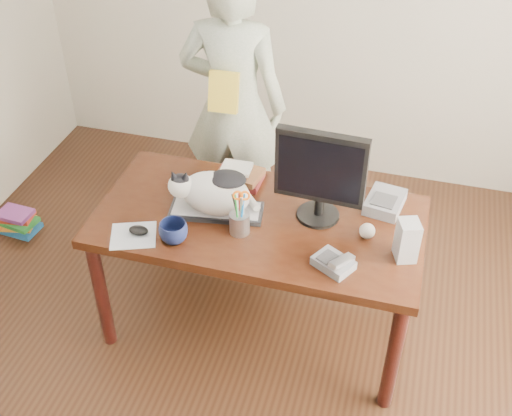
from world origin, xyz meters
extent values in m
plane|color=black|center=(0.00, 0.00, 0.00)|extent=(4.50, 4.50, 0.00)
cube|color=black|center=(0.00, 0.60, 0.72)|extent=(1.60, 0.80, 0.05)
cylinder|color=black|center=(-0.74, 0.26, 0.35)|extent=(0.07, 0.07, 0.70)
cylinder|color=black|center=(0.74, 0.26, 0.35)|extent=(0.07, 0.07, 0.70)
cylinder|color=black|center=(-0.74, 0.94, 0.35)|extent=(0.07, 0.07, 0.70)
cylinder|color=black|center=(0.74, 0.94, 0.35)|extent=(0.07, 0.07, 0.70)
cube|color=black|center=(0.00, 0.96, 0.40)|extent=(1.45, 0.03, 0.50)
cube|color=black|center=(-0.21, 0.59, 0.76)|extent=(0.48, 0.24, 0.02)
cube|color=#BCBBC1|center=(-0.21, 0.59, 0.77)|extent=(0.44, 0.21, 0.01)
ellipsoid|color=silver|center=(-0.21, 0.59, 0.87)|extent=(0.37, 0.26, 0.21)
ellipsoid|color=silver|center=(-0.37, 0.54, 0.91)|extent=(0.14, 0.14, 0.12)
ellipsoid|color=black|center=(-0.37, 0.54, 0.95)|extent=(0.10, 0.09, 0.04)
cone|color=black|center=(-0.40, 0.53, 0.98)|extent=(0.07, 0.06, 0.07)
cone|color=black|center=(-0.34, 0.53, 0.98)|extent=(0.07, 0.06, 0.07)
ellipsoid|color=black|center=(-0.15, 0.59, 0.96)|extent=(0.20, 0.17, 0.04)
cylinder|color=silver|center=(-0.06, 0.66, 0.80)|extent=(0.12, 0.14, 0.05)
cylinder|color=black|center=(0.27, 0.69, 0.76)|extent=(0.22, 0.22, 0.02)
cylinder|color=black|center=(0.27, 0.69, 0.81)|extent=(0.04, 0.04, 0.10)
cube|color=black|center=(0.27, 0.67, 1.05)|extent=(0.43, 0.07, 0.36)
cube|color=black|center=(0.27, 0.65, 1.05)|extent=(0.39, 0.02, 0.30)
cylinder|color=#939298|center=(-0.06, 0.48, 0.80)|extent=(0.12, 0.12, 0.11)
cylinder|color=black|center=(-0.08, 0.48, 0.90)|extent=(0.03, 0.04, 0.16)
cylinder|color=blue|center=(-0.04, 0.47, 0.90)|extent=(0.02, 0.04, 0.16)
cylinder|color=red|center=(-0.06, 0.49, 0.90)|extent=(0.02, 0.04, 0.16)
cylinder|color=#19802A|center=(-0.07, 0.46, 0.90)|extent=(0.03, 0.03, 0.16)
cylinder|color=silver|center=(-0.05, 0.47, 0.91)|extent=(0.02, 0.03, 0.12)
cylinder|color=silver|center=(-0.04, 0.47, 0.91)|extent=(0.02, 0.03, 0.12)
torus|color=orange|center=(-0.06, 0.47, 0.97)|extent=(0.05, 0.03, 0.05)
torus|color=orange|center=(-0.03, 0.48, 0.97)|extent=(0.05, 0.03, 0.05)
cube|color=silver|center=(-0.53, 0.31, 0.75)|extent=(0.26, 0.25, 0.00)
ellipsoid|color=black|center=(-0.51, 0.33, 0.77)|extent=(0.11, 0.09, 0.04)
imported|color=#0E1538|center=(-0.34, 0.33, 0.80)|extent=(0.18, 0.18, 0.11)
cube|color=slate|center=(0.41, 0.36, 0.77)|extent=(0.21, 0.19, 0.04)
cube|color=#3A393C|center=(0.38, 0.36, 0.80)|extent=(0.10, 0.11, 0.01)
cube|color=silver|center=(0.45, 0.35, 0.80)|extent=(0.11, 0.15, 0.05)
cube|color=#A4A4A7|center=(0.71, 0.51, 0.85)|extent=(0.12, 0.12, 0.20)
sphere|color=beige|center=(0.53, 0.60, 0.79)|extent=(0.08, 0.08, 0.08)
cube|color=#511516|center=(-0.18, 0.87, 0.77)|extent=(0.25, 0.18, 0.04)
cube|color=brown|center=(-0.17, 0.86, 0.81)|extent=(0.24, 0.20, 0.03)
cube|color=silver|center=(-0.19, 0.87, 0.83)|extent=(0.16, 0.13, 0.02)
cube|color=slate|center=(0.58, 0.85, 0.78)|extent=(0.20, 0.25, 0.06)
cube|color=#3A393C|center=(0.57, 0.82, 0.81)|extent=(0.13, 0.13, 0.01)
imported|color=silver|center=(-0.38, 1.42, 0.87)|extent=(0.65, 0.44, 1.74)
cube|color=yellow|center=(-0.38, 1.25, 1.05)|extent=(0.17, 0.10, 0.23)
cube|color=#185594|center=(-1.72, 0.95, 0.02)|extent=(0.25, 0.19, 0.03)
cube|color=orange|center=(-1.73, 0.96, 0.05)|extent=(0.22, 0.19, 0.03)
cube|color=#278530|center=(-1.71, 0.94, 0.08)|extent=(0.24, 0.19, 0.03)
cube|color=red|center=(-1.72, 0.96, 0.11)|extent=(0.21, 0.16, 0.03)
cube|color=#803687|center=(-1.73, 0.94, 0.14)|extent=(0.22, 0.17, 0.03)
camera|label=1|loc=(0.64, -1.74, 2.72)|focal=45.00mm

